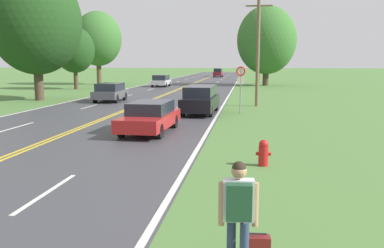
{
  "coord_description": "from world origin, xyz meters",
  "views": [
    {
      "loc": [
        7.8,
        -1.25,
        3.1
      ],
      "look_at": [
        5.87,
        12.64,
        0.94
      ],
      "focal_mm": 38.0,
      "sensor_mm": 36.0,
      "label": 1
    }
  ],
  "objects_px": {
    "tree_left_verge": "(98,39)",
    "tree_far_back": "(267,40)",
    "tree_mid_treeline": "(75,50)",
    "car_red_sedan_approaching": "(150,116)",
    "car_dark_grey_hatchback_mid_far": "(110,92)",
    "traffic_sign": "(241,78)",
    "car_maroon_suv_distant": "(218,72)",
    "car_black_van_mid_near": "(201,99)",
    "hitchhiker_person": "(238,207)",
    "tree_right_cluster": "(35,22)",
    "fire_hydrant": "(263,153)",
    "car_silver_hatchback_receding": "(161,80)"
  },
  "relations": [
    {
      "from": "car_silver_hatchback_receding",
      "to": "hitchhiker_person",
      "type": "bearing_deg",
      "value": -165.52
    },
    {
      "from": "tree_right_cluster",
      "to": "tree_far_back",
      "type": "xyz_separation_m",
      "value": [
        18.98,
        23.2,
        -0.35
      ]
    },
    {
      "from": "car_black_van_mid_near",
      "to": "car_dark_grey_hatchback_mid_far",
      "type": "xyz_separation_m",
      "value": [
        -7.86,
        6.38,
        -0.1
      ]
    },
    {
      "from": "hitchhiker_person",
      "to": "car_maroon_suv_distant",
      "type": "relative_size",
      "value": 0.35
    },
    {
      "from": "hitchhiker_person",
      "to": "tree_far_back",
      "type": "relative_size",
      "value": 0.17
    },
    {
      "from": "tree_far_back",
      "to": "tree_left_verge",
      "type": "bearing_deg",
      "value": -178.84
    },
    {
      "from": "car_maroon_suv_distant",
      "to": "fire_hydrant",
      "type": "bearing_deg",
      "value": 6.48
    },
    {
      "from": "tree_mid_treeline",
      "to": "car_red_sedan_approaching",
      "type": "height_order",
      "value": "tree_mid_treeline"
    },
    {
      "from": "car_red_sedan_approaching",
      "to": "car_silver_hatchback_receding",
      "type": "bearing_deg",
      "value": -166.27
    },
    {
      "from": "traffic_sign",
      "to": "tree_far_back",
      "type": "relative_size",
      "value": 0.28
    },
    {
      "from": "tree_left_verge",
      "to": "tree_right_cluster",
      "type": "height_order",
      "value": "tree_right_cluster"
    },
    {
      "from": "car_dark_grey_hatchback_mid_far",
      "to": "traffic_sign",
      "type": "bearing_deg",
      "value": -122.63
    },
    {
      "from": "tree_right_cluster",
      "to": "car_black_van_mid_near",
      "type": "distance_m",
      "value": 16.36
    },
    {
      "from": "hitchhiker_person",
      "to": "car_red_sedan_approaching",
      "type": "height_order",
      "value": "hitchhiker_person"
    },
    {
      "from": "tree_mid_treeline",
      "to": "tree_far_back",
      "type": "height_order",
      "value": "tree_far_back"
    },
    {
      "from": "traffic_sign",
      "to": "tree_right_cluster",
      "type": "xyz_separation_m",
      "value": [
        -16.31,
        6.45,
        4.03
      ]
    },
    {
      "from": "tree_right_cluster",
      "to": "tree_far_back",
      "type": "relative_size",
      "value": 1.01
    },
    {
      "from": "car_red_sedan_approaching",
      "to": "car_maroon_suv_distant",
      "type": "height_order",
      "value": "car_maroon_suv_distant"
    },
    {
      "from": "fire_hydrant",
      "to": "car_red_sedan_approaching",
      "type": "bearing_deg",
      "value": 132.23
    },
    {
      "from": "car_dark_grey_hatchback_mid_far",
      "to": "tree_right_cluster",
      "type": "bearing_deg",
      "value": 84.97
    },
    {
      "from": "fire_hydrant",
      "to": "traffic_sign",
      "type": "distance_m",
      "value": 12.51
    },
    {
      "from": "tree_mid_treeline",
      "to": "tree_right_cluster",
      "type": "bearing_deg",
      "value": -78.72
    },
    {
      "from": "traffic_sign",
      "to": "car_black_van_mid_near",
      "type": "bearing_deg",
      "value": -173.36
    },
    {
      "from": "tree_mid_treeline",
      "to": "car_black_van_mid_near",
      "type": "distance_m",
      "value": 26.03
    },
    {
      "from": "tree_left_verge",
      "to": "car_maroon_suv_distant",
      "type": "xyz_separation_m",
      "value": [
        14.11,
        29.97,
        -5.22
      ]
    },
    {
      "from": "car_dark_grey_hatchback_mid_far",
      "to": "car_black_van_mid_near",
      "type": "bearing_deg",
      "value": -130.87
    },
    {
      "from": "tree_left_verge",
      "to": "tree_far_back",
      "type": "distance_m",
      "value": 22.48
    },
    {
      "from": "tree_left_verge",
      "to": "car_silver_hatchback_receding",
      "type": "xyz_separation_m",
      "value": [
        9.45,
        -3.75,
        -5.35
      ]
    },
    {
      "from": "car_black_van_mid_near",
      "to": "car_silver_hatchback_receding",
      "type": "relative_size",
      "value": 1.32
    },
    {
      "from": "tree_left_verge",
      "to": "hitchhiker_person",
      "type": "bearing_deg",
      "value": -67.23
    },
    {
      "from": "hitchhiker_person",
      "to": "car_red_sedan_approaching",
      "type": "distance_m",
      "value": 12.41
    },
    {
      "from": "traffic_sign",
      "to": "tree_far_back",
      "type": "bearing_deg",
      "value": 84.85
    },
    {
      "from": "tree_mid_treeline",
      "to": "car_silver_hatchback_receding",
      "type": "xyz_separation_m",
      "value": [
        8.56,
        5.94,
        -3.61
      ]
    },
    {
      "from": "tree_right_cluster",
      "to": "tree_far_back",
      "type": "bearing_deg",
      "value": 50.72
    },
    {
      "from": "car_dark_grey_hatchback_mid_far",
      "to": "car_maroon_suv_distant",
      "type": "bearing_deg",
      "value": -6.66
    },
    {
      "from": "fire_hydrant",
      "to": "car_dark_grey_hatchback_mid_far",
      "type": "xyz_separation_m",
      "value": [
        -11.16,
        18.46,
        0.37
      ]
    },
    {
      "from": "tree_far_back",
      "to": "car_silver_hatchback_receding",
      "type": "bearing_deg",
      "value": -162.11
    },
    {
      "from": "tree_left_verge",
      "to": "car_red_sedan_approaching",
      "type": "height_order",
      "value": "tree_left_verge"
    },
    {
      "from": "car_black_van_mid_near",
      "to": "hitchhiker_person",
      "type": "bearing_deg",
      "value": 9.87
    },
    {
      "from": "hitchhiker_person",
      "to": "car_silver_hatchback_receding",
      "type": "xyz_separation_m",
      "value": [
        -10.7,
        44.26,
        -0.26
      ]
    },
    {
      "from": "car_maroon_suv_distant",
      "to": "car_silver_hatchback_receding",
      "type": "bearing_deg",
      "value": -6.68
    },
    {
      "from": "hitchhiker_person",
      "to": "tree_right_cluster",
      "type": "relative_size",
      "value": 0.16
    },
    {
      "from": "hitchhiker_person",
      "to": "tree_right_cluster",
      "type": "distance_m",
      "value": 30.69
    },
    {
      "from": "tree_left_verge",
      "to": "car_maroon_suv_distant",
      "type": "height_order",
      "value": "tree_left_verge"
    },
    {
      "from": "tree_right_cluster",
      "to": "car_maroon_suv_distant",
      "type": "distance_m",
      "value": 54.03
    },
    {
      "from": "fire_hydrant",
      "to": "tree_far_back",
      "type": "distance_m",
      "value": 42.39
    },
    {
      "from": "hitchhiker_person",
      "to": "car_red_sedan_approaching",
      "type": "xyz_separation_m",
      "value": [
        -4.16,
        11.69,
        -0.33
      ]
    },
    {
      "from": "tree_left_verge",
      "to": "car_silver_hatchback_receding",
      "type": "distance_m",
      "value": 11.49
    },
    {
      "from": "car_red_sedan_approaching",
      "to": "car_dark_grey_hatchback_mid_far",
      "type": "relative_size",
      "value": 1.17
    },
    {
      "from": "hitchhiker_person",
      "to": "car_black_van_mid_near",
      "type": "relative_size",
      "value": 0.34
    }
  ]
}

